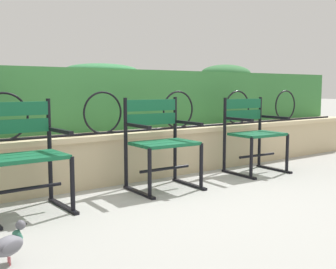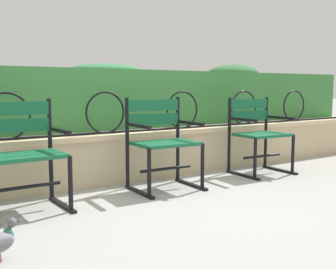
% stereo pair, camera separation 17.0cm
% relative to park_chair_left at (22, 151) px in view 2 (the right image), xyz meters
% --- Properties ---
extents(ground_plane, '(60.00, 60.00, 0.00)m').
position_rel_park_chair_left_xyz_m(ground_plane, '(1.19, -0.42, -0.47)').
color(ground_plane, '#9E9E99').
extents(stone_wall, '(7.63, 0.41, 0.51)m').
position_rel_park_chair_left_xyz_m(stone_wall, '(1.19, 0.52, -0.21)').
color(stone_wall, '#C6B289').
rests_on(stone_wall, ground).
extents(iron_arch_fence, '(7.09, 0.02, 0.42)m').
position_rel_park_chair_left_xyz_m(iron_arch_fence, '(0.96, 0.44, 0.22)').
color(iron_arch_fence, black).
rests_on(iron_arch_fence, stone_wall).
extents(hedge_row, '(7.48, 0.60, 0.77)m').
position_rel_park_chair_left_xyz_m(hedge_row, '(1.20, 0.99, 0.39)').
color(hedge_row, '#387A3D').
rests_on(hedge_row, stone_wall).
extents(park_chair_left, '(0.62, 0.54, 0.87)m').
position_rel_park_chair_left_xyz_m(park_chair_left, '(0.00, 0.00, 0.00)').
color(park_chair_left, '#145B38').
rests_on(park_chair_left, ground).
extents(park_chair_centre, '(0.63, 0.54, 0.87)m').
position_rel_park_chair_left_xyz_m(park_chair_centre, '(1.30, 0.01, -0.00)').
color(park_chair_centre, '#145B38').
rests_on(park_chair_centre, ground).
extents(park_chair_right, '(0.62, 0.55, 0.85)m').
position_rel_park_chair_left_xyz_m(park_chair_right, '(2.60, 0.01, -0.01)').
color(park_chair_right, '#145B38').
rests_on(park_chair_right, ground).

